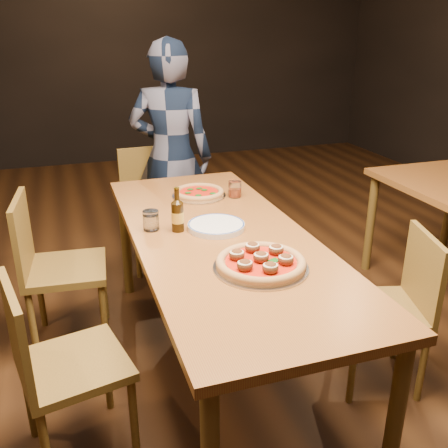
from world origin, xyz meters
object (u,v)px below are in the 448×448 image
object	(u,v)px
chair_main_sw	(66,268)
chair_main_e	(381,308)
table_main	(221,248)
diner	(171,157)
water_glass	(151,220)
pizza_meatball	(261,262)
chair_main_nw	(74,363)
plate_stack	(216,226)
amber_glass	(235,189)
chair_end	(155,208)
pizza_margherita	(199,193)
beer_bottle	(178,216)

from	to	relation	value
chair_main_sw	chair_main_e	world-z (taller)	chair_main_sw
table_main	diner	world-z (taller)	diner
water_glass	chair_main_sw	bearing A→B (deg)	140.73
chair_main_sw	pizza_meatball	size ratio (longest dim) A/B	2.32
chair_main_nw	plate_stack	xyz separation A→B (m)	(0.72, 0.40, 0.34)
amber_glass	plate_stack	bearing A→B (deg)	-120.03
table_main	diner	xyz separation A→B (m)	(0.06, 1.33, 0.12)
table_main	chair_main_e	bearing A→B (deg)	-25.69
amber_glass	chair_end	bearing A→B (deg)	111.51
chair_main_nw	water_glass	bearing A→B (deg)	-52.72
pizza_margherita	diner	world-z (taller)	diner
pizza_meatball	diner	bearing A→B (deg)	89.32
pizza_meatball	amber_glass	size ratio (longest dim) A/B	4.22
plate_stack	table_main	bearing A→B (deg)	-90.47
pizza_meatball	pizza_margherita	xyz separation A→B (m)	(0.01, 0.96, -0.01)
plate_stack	beer_bottle	world-z (taller)	beer_bottle
pizza_margherita	water_glass	xyz separation A→B (m)	(-0.35, -0.42, 0.03)
chair_main_sw	chair_main_nw	bearing A→B (deg)	-174.96
chair_end	water_glass	distance (m)	1.23
diner	chair_main_sw	bearing A→B (deg)	70.69
plate_stack	beer_bottle	xyz separation A→B (m)	(-0.18, 0.03, 0.06)
pizza_meatball	beer_bottle	size ratio (longest dim) A/B	1.84
chair_main_nw	chair_end	xyz separation A→B (m)	(0.64, 1.64, 0.02)
pizza_margherita	amber_glass	bearing A→B (deg)	-21.67
beer_bottle	water_glass	world-z (taller)	beer_bottle
chair_main_sw	chair_main_e	bearing A→B (deg)	-115.44
chair_main_nw	chair_end	distance (m)	1.76
beer_bottle	water_glass	size ratio (longest dim) A/B	2.20
pizza_meatball	diner	size ratio (longest dim) A/B	0.24
pizza_margherita	amber_glass	xyz separation A→B (m)	(0.19, -0.08, 0.03)
amber_glass	beer_bottle	bearing A→B (deg)	-137.30
chair_main_nw	chair_main_e	distance (m)	1.41
water_glass	diner	size ratio (longest dim) A/B	0.06
chair_main_e	pizza_margherita	distance (m)	1.17
table_main	beer_bottle	distance (m)	0.25
chair_main_sw	plate_stack	world-z (taller)	chair_main_sw
table_main	beer_bottle	world-z (taller)	beer_bottle
chair_end	water_glass	xyz separation A→B (m)	(-0.22, -1.16, 0.36)
chair_main_sw	pizza_margherita	world-z (taller)	chair_main_sw
chair_main_sw	water_glass	size ratio (longest dim) A/B	9.37
beer_bottle	pizza_meatball	bearing A→B (deg)	-65.42
chair_main_sw	chair_end	distance (m)	1.04
chair_end	diner	xyz separation A→B (m)	(0.14, 0.01, 0.36)
pizza_meatball	amber_glass	bearing A→B (deg)	77.11
beer_bottle	amber_glass	xyz separation A→B (m)	(0.43, 0.39, -0.03)
chair_main_e	pizza_meatball	distance (m)	0.75
water_glass	amber_glass	distance (m)	0.64
amber_glass	diner	distance (m)	0.85
plate_stack	diner	bearing A→B (deg)	87.09
amber_glass	diner	size ratio (longest dim) A/B	0.06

